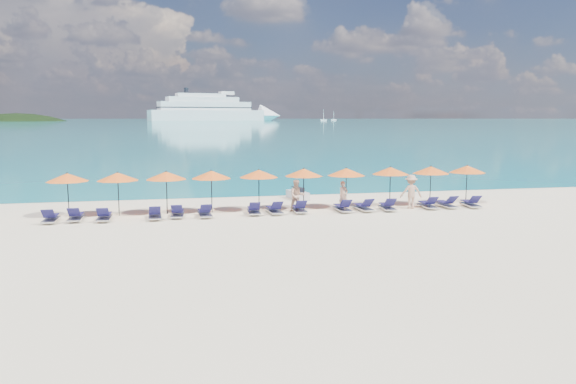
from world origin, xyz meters
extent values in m
plane|color=beige|center=(0.00, 0.00, 0.00)|extent=(1400.00, 1400.00, 0.00)
cube|color=#1FA9B2|center=(0.00, 660.00, 0.01)|extent=(1600.00, 1300.00, 0.01)
ellipsoid|color=black|center=(-150.00, 560.00, -35.00)|extent=(162.00, 126.00, 85.50)
cube|color=white|center=(32.86, 575.52, 5.50)|extent=(122.77, 50.15, 11.00)
cone|color=white|center=(103.38, 592.79, 5.50)|extent=(29.26, 29.26, 24.20)
cube|color=white|center=(30.72, 574.99, 15.40)|extent=(98.48, 41.19, 8.80)
cube|color=white|center=(28.58, 574.47, 22.00)|extent=(76.80, 33.87, 5.50)
cube|color=white|center=(26.45, 573.95, 26.40)|extent=(52.51, 24.91, 3.85)
cube|color=black|center=(30.72, 574.99, 13.75)|extent=(99.71, 41.69, 0.99)
cube|color=black|center=(30.72, 574.99, 17.60)|extent=(97.25, 40.69, 0.99)
cylinder|color=black|center=(11.70, 570.34, 30.80)|extent=(4.84, 4.84, 6.05)
cube|color=white|center=(146.27, 525.91, 0.84)|extent=(6.32, 2.11, 1.69)
cylinder|color=white|center=(146.27, 525.91, 6.32)|extent=(0.38, 0.38, 10.54)
cube|color=white|center=(168.01, 563.69, 0.76)|extent=(5.73, 1.91, 1.53)
cylinder|color=white|center=(168.01, 563.69, 5.73)|extent=(0.34, 0.34, 9.55)
cube|color=silver|center=(1.72, 8.29, 0.26)|extent=(1.08, 2.17, 0.47)
cube|color=black|center=(1.74, 8.12, 0.60)|extent=(0.56, 0.92, 0.30)
cylinder|color=black|center=(1.64, 8.80, 0.73)|extent=(0.48, 0.12, 0.05)
imported|color=tan|center=(3.31, 4.06, 0.78)|extent=(0.66, 0.55, 1.56)
imported|color=tan|center=(0.69, 3.94, 0.86)|extent=(0.85, 0.51, 1.71)
imported|color=tan|center=(7.07, 3.62, 0.94)|extent=(1.26, 0.68, 1.87)
cylinder|color=black|center=(-10.99, 4.74, 1.10)|extent=(0.05, 0.05, 2.20)
cone|color=orange|center=(-10.99, 4.74, 2.02)|extent=(2.10, 2.10, 0.42)
sphere|color=black|center=(-10.99, 4.74, 2.24)|extent=(0.08, 0.08, 0.08)
cylinder|color=black|center=(-8.53, 4.59, 1.10)|extent=(0.05, 0.05, 2.20)
cone|color=orange|center=(-8.53, 4.59, 2.02)|extent=(2.10, 2.10, 0.42)
sphere|color=black|center=(-8.53, 4.59, 2.24)|extent=(0.08, 0.08, 0.08)
cylinder|color=black|center=(-6.12, 4.62, 1.10)|extent=(0.05, 0.05, 2.20)
cone|color=orange|center=(-6.12, 4.62, 2.02)|extent=(2.10, 2.10, 0.42)
sphere|color=black|center=(-6.12, 4.62, 2.24)|extent=(0.08, 0.08, 0.08)
cylinder|color=black|center=(-3.80, 4.56, 1.10)|extent=(0.05, 0.05, 2.20)
cone|color=orange|center=(-3.80, 4.56, 2.02)|extent=(2.10, 2.10, 0.42)
sphere|color=black|center=(-3.80, 4.56, 2.24)|extent=(0.08, 0.08, 0.08)
cylinder|color=black|center=(-1.27, 4.59, 1.10)|extent=(0.05, 0.05, 2.20)
cone|color=orange|center=(-1.27, 4.59, 2.02)|extent=(2.10, 2.10, 0.42)
sphere|color=black|center=(-1.27, 4.59, 2.24)|extent=(0.08, 0.08, 0.08)
cylinder|color=black|center=(1.23, 4.70, 1.10)|extent=(0.05, 0.05, 2.20)
cone|color=orange|center=(1.23, 4.70, 2.02)|extent=(2.10, 2.10, 0.42)
sphere|color=black|center=(1.23, 4.70, 2.24)|extent=(0.08, 0.08, 0.08)
cylinder|color=black|center=(3.61, 4.51, 1.10)|extent=(0.05, 0.05, 2.20)
cone|color=orange|center=(3.61, 4.51, 2.02)|extent=(2.10, 2.10, 0.42)
sphere|color=black|center=(3.61, 4.51, 2.24)|extent=(0.08, 0.08, 0.08)
cylinder|color=black|center=(6.25, 4.64, 1.10)|extent=(0.05, 0.05, 2.20)
cone|color=orange|center=(6.25, 4.64, 2.02)|extent=(2.10, 2.10, 0.42)
sphere|color=black|center=(6.25, 4.64, 2.24)|extent=(0.08, 0.08, 0.08)
cylinder|color=black|center=(8.68, 4.58, 1.10)|extent=(0.05, 0.05, 2.20)
cone|color=orange|center=(8.68, 4.58, 2.02)|extent=(2.10, 2.10, 0.42)
sphere|color=black|center=(8.68, 4.58, 2.24)|extent=(0.08, 0.08, 0.08)
cylinder|color=black|center=(10.98, 4.64, 1.10)|extent=(0.05, 0.05, 2.20)
cone|color=orange|center=(10.98, 4.64, 2.02)|extent=(2.10, 2.10, 0.42)
sphere|color=black|center=(10.98, 4.64, 2.24)|extent=(0.08, 0.08, 0.08)
cube|color=silver|center=(-11.59, 3.31, 0.14)|extent=(0.64, 1.71, 0.06)
cube|color=#191649|center=(-11.60, 3.56, 0.30)|extent=(0.57, 1.11, 0.04)
cube|color=#191649|center=(-11.58, 2.76, 0.55)|extent=(0.56, 0.54, 0.43)
cube|color=silver|center=(-10.47, 3.51, 0.14)|extent=(0.63, 1.70, 0.06)
cube|color=#191649|center=(-10.48, 3.76, 0.30)|extent=(0.56, 1.10, 0.04)
cube|color=#191649|center=(-10.47, 2.96, 0.55)|extent=(0.55, 0.54, 0.43)
cube|color=silver|center=(-9.12, 3.26, 0.14)|extent=(0.63, 1.70, 0.06)
cube|color=#191649|center=(-9.12, 3.51, 0.30)|extent=(0.56, 1.10, 0.04)
cube|color=#191649|center=(-9.12, 2.71, 0.55)|extent=(0.55, 0.54, 0.43)
cube|color=silver|center=(-6.71, 3.20, 0.14)|extent=(0.67, 1.72, 0.06)
cube|color=#191649|center=(-6.72, 3.45, 0.30)|extent=(0.58, 1.12, 0.04)
cube|color=#191649|center=(-6.69, 2.65, 0.55)|extent=(0.57, 0.55, 0.43)
cube|color=silver|center=(-5.60, 3.45, 0.14)|extent=(0.74, 1.74, 0.06)
cube|color=#191649|center=(-5.58, 3.70, 0.30)|extent=(0.62, 1.14, 0.04)
cube|color=#191649|center=(-5.64, 2.91, 0.55)|extent=(0.59, 0.57, 0.43)
cube|color=silver|center=(-4.25, 3.31, 0.14)|extent=(0.71, 1.73, 0.06)
cube|color=#191649|center=(-4.26, 3.56, 0.30)|extent=(0.61, 1.13, 0.04)
cube|color=#191649|center=(-4.22, 2.77, 0.55)|extent=(0.58, 0.56, 0.43)
cube|color=silver|center=(-1.71, 3.53, 0.14)|extent=(0.73, 1.74, 0.06)
cube|color=#191649|center=(-1.69, 3.78, 0.30)|extent=(0.62, 1.13, 0.04)
cube|color=#191649|center=(-1.74, 2.98, 0.55)|extent=(0.58, 0.57, 0.43)
cube|color=silver|center=(-0.62, 3.50, 0.14)|extent=(0.73, 1.74, 0.06)
cube|color=#191649|center=(-0.64, 3.75, 0.30)|extent=(0.62, 1.13, 0.04)
cube|color=#191649|center=(-0.58, 2.95, 0.55)|extent=(0.58, 0.57, 0.43)
cube|color=silver|center=(0.71, 3.56, 0.14)|extent=(0.67, 1.72, 0.06)
cube|color=#191649|center=(0.71, 3.81, 0.30)|extent=(0.58, 1.11, 0.04)
cube|color=#191649|center=(0.69, 3.01, 0.55)|extent=(0.56, 0.55, 0.43)
cube|color=silver|center=(3.06, 3.38, 0.14)|extent=(0.64, 1.71, 0.06)
cube|color=#191649|center=(3.06, 3.63, 0.30)|extent=(0.56, 1.11, 0.04)
cube|color=#191649|center=(3.07, 2.83, 0.55)|extent=(0.56, 0.54, 0.43)
cube|color=silver|center=(4.23, 3.38, 0.14)|extent=(0.76, 1.75, 0.06)
cube|color=#191649|center=(4.21, 3.63, 0.30)|extent=(0.64, 1.14, 0.04)
cube|color=#191649|center=(4.28, 2.84, 0.55)|extent=(0.59, 0.58, 0.43)
cube|color=silver|center=(5.57, 3.30, 0.14)|extent=(0.79, 1.75, 0.06)
cube|color=#191649|center=(5.59, 3.55, 0.30)|extent=(0.66, 1.15, 0.04)
cube|color=#191649|center=(5.51, 2.75, 0.55)|extent=(0.60, 0.59, 0.43)
cube|color=silver|center=(7.99, 3.42, 0.14)|extent=(0.69, 1.73, 0.06)
cube|color=#191649|center=(8.00, 3.67, 0.30)|extent=(0.60, 1.12, 0.04)
cube|color=#191649|center=(7.97, 2.87, 0.55)|extent=(0.57, 0.56, 0.43)
cube|color=silver|center=(9.12, 3.45, 0.14)|extent=(0.73, 1.74, 0.06)
cube|color=#191649|center=(9.10, 3.70, 0.30)|extent=(0.62, 1.13, 0.04)
cube|color=#191649|center=(9.15, 2.90, 0.55)|extent=(0.58, 0.57, 0.43)
cube|color=silver|center=(10.55, 3.35, 0.14)|extent=(0.79, 1.76, 0.06)
cube|color=#191649|center=(10.58, 3.60, 0.30)|extent=(0.66, 1.15, 0.04)
cube|color=#191649|center=(10.50, 2.80, 0.55)|extent=(0.60, 0.59, 0.43)
camera|label=1|loc=(-5.86, -24.97, 5.08)|focal=35.00mm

